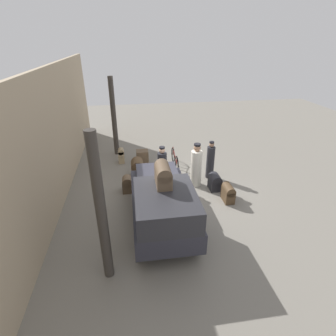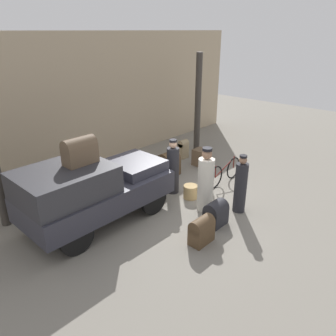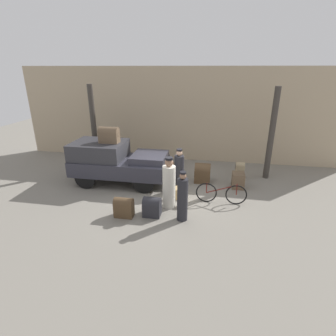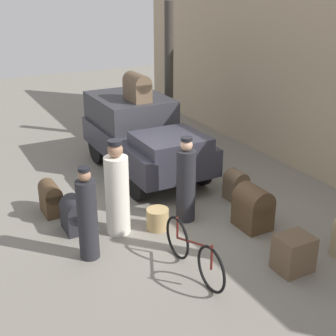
% 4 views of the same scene
% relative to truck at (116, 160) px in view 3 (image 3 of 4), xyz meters
% --- Properties ---
extents(ground_plane, '(30.00, 30.00, 0.00)m').
position_rel_truck_xyz_m(ground_plane, '(2.02, -0.69, -0.94)').
color(ground_plane, gray).
extents(station_building_facade, '(16.00, 0.15, 4.50)m').
position_rel_truck_xyz_m(station_building_facade, '(2.02, 3.38, 1.31)').
color(station_building_facade, tan).
rests_on(station_building_facade, ground).
extents(canopy_pillar_left, '(0.24, 0.24, 3.77)m').
position_rel_truck_xyz_m(canopy_pillar_left, '(-1.55, 1.55, 0.95)').
color(canopy_pillar_left, '#38332D').
rests_on(canopy_pillar_left, ground).
extents(canopy_pillar_right, '(0.24, 0.24, 3.77)m').
position_rel_truck_xyz_m(canopy_pillar_right, '(6.12, 1.55, 0.95)').
color(canopy_pillar_right, '#38332D').
rests_on(canopy_pillar_right, ground).
extents(truck, '(3.76, 1.77, 1.67)m').
position_rel_truck_xyz_m(truck, '(0.00, 0.00, 0.00)').
color(truck, black).
rests_on(truck, ground).
extents(bicycle, '(1.74, 0.04, 0.77)m').
position_rel_truck_xyz_m(bicycle, '(4.19, -1.10, -0.57)').
color(bicycle, black).
rests_on(bicycle, ground).
extents(wicker_basket, '(0.41, 0.41, 0.39)m').
position_rel_truck_xyz_m(wicker_basket, '(2.69, -0.96, -0.74)').
color(wicker_basket, tan).
rests_on(wicker_basket, ground).
extents(porter_with_bicycle, '(0.36, 0.36, 1.65)m').
position_rel_truck_xyz_m(porter_with_bicycle, '(2.62, -0.32, -0.18)').
color(porter_with_bicycle, '#232328').
rests_on(porter_with_bicycle, ground).
extents(conductor_in_dark_uniform, '(0.33, 0.33, 1.60)m').
position_rel_truck_xyz_m(conductor_in_dark_uniform, '(3.00, -2.37, -0.20)').
color(conductor_in_dark_uniform, '#232328').
rests_on(conductor_in_dark_uniform, ground).
extents(porter_carrying_trunk, '(0.43, 0.43, 1.76)m').
position_rel_truck_xyz_m(porter_carrying_trunk, '(2.46, -1.64, -0.14)').
color(porter_carrying_trunk, silver).
rests_on(porter_carrying_trunk, ground).
extents(suitcase_small_leather, '(0.42, 0.39, 0.64)m').
position_rel_truck_xyz_m(suitcase_small_leather, '(2.34, 1.05, -0.62)').
color(suitcase_small_leather, brown).
rests_on(suitcase_small_leather, ground).
extents(trunk_large_brown, '(0.59, 0.34, 0.65)m').
position_rel_truck_xyz_m(trunk_large_brown, '(1.17, -2.52, -0.60)').
color(trunk_large_brown, '#4C3823').
rests_on(trunk_large_brown, ground).
extents(trunk_barrel_dark, '(0.63, 0.52, 0.81)m').
position_rel_truck_xyz_m(trunk_barrel_dark, '(3.46, 0.61, -0.53)').
color(trunk_barrel_dark, '#4C3823').
rests_on(trunk_barrel_dark, ground).
extents(suitcase_black_upright, '(0.55, 0.43, 0.63)m').
position_rel_truck_xyz_m(suitcase_black_upright, '(2.03, -2.30, -0.62)').
color(suitcase_black_upright, '#232328').
rests_on(suitcase_black_upright, ground).
extents(trunk_wicker_pale, '(0.36, 0.26, 0.71)m').
position_rel_truck_xyz_m(trunk_wicker_pale, '(5.00, 1.30, -0.56)').
color(trunk_wicker_pale, '#9E8966').
rests_on(trunk_wicker_pale, ground).
extents(trunk_umber_medium, '(0.47, 0.55, 0.60)m').
position_rel_truck_xyz_m(trunk_umber_medium, '(4.87, 0.33, -0.64)').
color(trunk_umber_medium, brown).
rests_on(trunk_umber_medium, ground).
extents(trunk_on_truck_roof, '(0.76, 0.41, 0.63)m').
position_rel_truck_xyz_m(trunk_on_truck_roof, '(-0.19, 0.00, 1.05)').
color(trunk_on_truck_roof, brown).
rests_on(trunk_on_truck_roof, truck).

